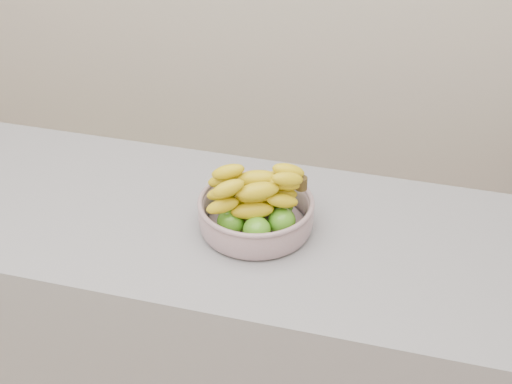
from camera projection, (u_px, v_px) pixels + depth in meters
counter at (178, 346)px, 1.96m from camera, size 2.00×0.60×0.90m
fruit_bowl at (256, 210)px, 1.63m from camera, size 0.27×0.27×0.16m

